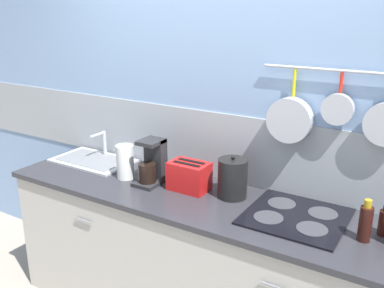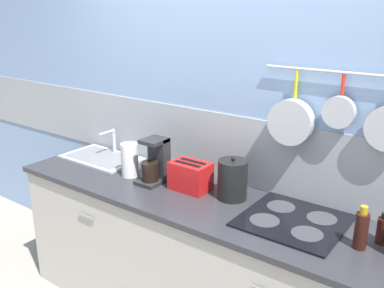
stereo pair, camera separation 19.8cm
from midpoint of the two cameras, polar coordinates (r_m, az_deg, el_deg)
wall_back at (r=2.76m, az=2.39°, el=2.36°), size 7.20×0.15×2.60m
cabinet_base at (r=2.82m, az=-1.67°, el=-15.89°), size 2.54×0.63×0.89m
countertop at (r=2.60m, az=-1.76°, el=-7.41°), size 2.58×0.65×0.03m
sink_basin at (r=3.26m, az=-14.73°, el=-2.00°), size 0.58×0.36×0.20m
paper_towel_roll at (r=2.87m, az=-10.86°, el=-2.37°), size 0.11×0.11×0.23m
coffee_maker at (r=2.77m, az=-7.37°, el=-2.76°), size 0.15×0.21×0.29m
toaster at (r=2.65m, az=-2.53°, el=-4.33°), size 0.26×0.16×0.18m
kettle at (r=2.54m, az=3.21°, el=-4.62°), size 0.18×0.18×0.26m
cooktop at (r=2.39m, az=11.37°, el=-9.48°), size 0.52×0.50×0.01m
bottle_dish_soap at (r=2.22m, az=19.76°, el=-9.92°), size 0.06×0.06×0.22m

